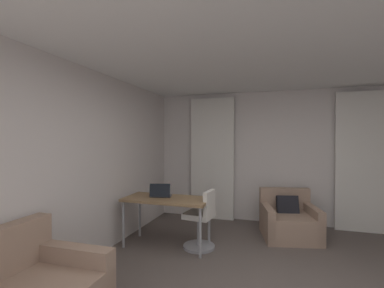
{
  "coord_description": "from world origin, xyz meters",
  "views": [
    {
      "loc": [
        -0.09,
        -2.59,
        1.64
      ],
      "look_at": [
        -1.29,
        1.23,
        1.58
      ],
      "focal_mm": 25.34,
      "sensor_mm": 36.0,
      "label": 1
    }
  ],
  "objects": [
    {
      "name": "wall_window",
      "position": [
        0.0,
        3.03,
        1.3
      ],
      "size": [
        5.12,
        0.06,
        2.6
      ],
      "color": "silver",
      "rests_on": "ground"
    },
    {
      "name": "wall_left",
      "position": [
        -2.53,
        0.0,
        1.3
      ],
      "size": [
        0.06,
        6.12,
        2.6
      ],
      "color": "silver",
      "rests_on": "ground"
    },
    {
      "name": "ceiling",
      "position": [
        0.0,
        0.0,
        2.63
      ],
      "size": [
        5.12,
        6.12,
        0.06
      ],
      "primitive_type": "cube",
      "color": "white",
      "rests_on": "wall_left"
    },
    {
      "name": "curtain_left_panel",
      "position": [
        -1.38,
        2.9,
        1.25
      ],
      "size": [
        0.9,
        0.06,
        2.5
      ],
      "color": "silver",
      "rests_on": "ground"
    },
    {
      "name": "curtain_right_panel",
      "position": [
        1.38,
        2.9,
        1.25
      ],
      "size": [
        0.9,
        0.06,
        2.5
      ],
      "color": "silver",
      "rests_on": "ground"
    },
    {
      "name": "armchair",
      "position": [
        0.11,
        2.22,
        0.26
      ],
      "size": [
        1.02,
        1.0,
        0.78
      ],
      "color": "#997A66",
      "rests_on": "ground"
    },
    {
      "name": "desk",
      "position": [
        -1.71,
        1.26,
        0.68
      ],
      "size": [
        1.31,
        0.61,
        0.74
      ],
      "color": "olive",
      "rests_on": "ground"
    },
    {
      "name": "desk_chair",
      "position": [
        -1.17,
        1.33,
        0.39
      ],
      "size": [
        0.48,
        0.48,
        0.88
      ],
      "color": "gray",
      "rests_on": "ground"
    },
    {
      "name": "laptop",
      "position": [
        -1.83,
        1.3,
        0.79
      ],
      "size": [
        0.37,
        0.31,
        0.22
      ],
      "color": "#2D2D33",
      "rests_on": "desk"
    }
  ]
}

